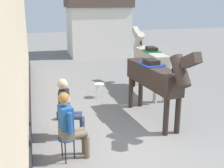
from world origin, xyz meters
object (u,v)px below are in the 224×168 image
seated_visitor_far (67,105)px  satchel_bag (62,115)px  spare_stool_white (99,85)px  saddled_horse_near (155,77)px  saddled_horse_far (149,58)px  seated_visitor_near (69,123)px

seated_visitor_far → satchel_bag: seated_visitor_far is taller
spare_stool_white → satchel_bag: spare_stool_white is taller
saddled_horse_near → saddled_horse_far: (0.77, 2.33, 0.00)m
seated_visitor_near → saddled_horse_far: (3.10, 3.69, 0.38)m
saddled_horse_near → spare_stool_white: bearing=113.5°
seated_visitor_near → saddled_horse_near: saddled_horse_near is taller
satchel_bag → seated_visitor_near: bearing=68.5°
saddled_horse_near → spare_stool_white: saddled_horse_near is taller
seated_visitor_near → satchel_bag: 2.20m
seated_visitor_near → saddled_horse_far: size_ratio=0.46×
seated_visitor_far → satchel_bag: 1.33m
satchel_bag → saddled_horse_near: bearing=142.2°
saddled_horse_near → saddled_horse_far: bearing=71.7°
saddled_horse_near → saddled_horse_far: size_ratio=1.00×
saddled_horse_near → satchel_bag: 2.61m
spare_stool_white → satchel_bag: 1.97m
saddled_horse_near → saddled_horse_far: 2.45m
saddled_horse_far → spare_stool_white: saddled_horse_far is taller
saddled_horse_far → spare_stool_white: bearing=-174.6°
seated_visitor_near → spare_stool_white: (1.39, 3.53, -0.38)m
satchel_bag → saddled_horse_far: bearing=-172.1°
saddled_horse_near → spare_stool_white: 2.48m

